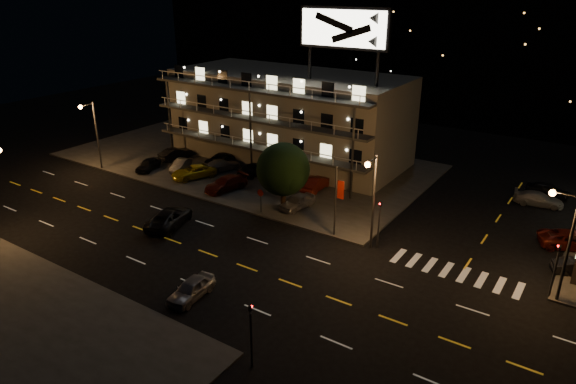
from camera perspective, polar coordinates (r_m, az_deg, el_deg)
The scene contains 28 objects.
ground at distance 41.13m, azimuth -6.80°, elevation -7.54°, with size 140.00×140.00×0.00m, color black.
curb_nw at distance 63.39m, azimuth -4.88°, elevation 3.56°, with size 44.00×24.00×0.15m, color #333230.
motel at distance 62.63m, azimuth 0.14°, elevation 8.43°, with size 28.00×13.80×18.10m.
hill_backdrop at distance 100.43m, azimuth 17.13°, elevation 16.34°, with size 120.00×25.00×24.00m.
streetlight_nw at distance 62.52m, azimuth -20.80°, elevation 6.58°, with size 0.44×1.92×8.00m.
streetlight_nc at distance 40.90m, azimuth 9.35°, elevation -0.13°, with size 0.44×1.92×8.00m.
streetlight_ne at distance 38.35m, azimuth 28.41°, elevation -4.26°, with size 1.92×0.44×8.00m.
signal_nw at distance 42.15m, azimuth 10.09°, elevation -3.04°, with size 0.20×0.27×4.60m.
signal_sw at distance 29.43m, azimuth -4.14°, elevation -14.97°, with size 0.20×0.27×4.60m.
signal_ne at distance 39.55m, azimuth 27.62°, elevation -7.22°, with size 0.27×0.20×4.60m.
banner_north at distance 43.24m, azimuth 5.39°, elevation -0.86°, with size 0.83×0.16×6.40m.
stop_sign at distance 48.05m, azimuth -3.07°, elevation -0.57°, with size 0.91×0.11×2.61m.
tree at distance 47.87m, azimuth -0.59°, elevation 2.39°, with size 5.23×5.03×6.58m.
lot_car_0 at distance 61.58m, azimuth -15.27°, elevation 2.98°, with size 1.55×3.84×1.31m, color black.
lot_car_1 at distance 60.71m, azimuth -11.83°, elevation 2.98°, with size 1.30×3.72×1.23m, color gray.
lot_car_2 at distance 57.93m, azimuth -10.44°, elevation 2.22°, with size 2.27×4.92×1.37m, color yellow.
lot_car_3 at distance 53.99m, azimuth -6.90°, elevation 0.95°, with size 1.97×4.85×1.41m, color #5D160D.
lot_car_4 at distance 49.26m, azimuth 1.05°, elevation -1.06°, with size 1.60×3.98×1.35m, color gray.
lot_car_5 at distance 64.52m, azimuth -12.36°, elevation 4.18°, with size 1.51×4.32×1.42m, color black.
lot_car_6 at distance 61.64m, azimuth -7.11°, elevation 3.71°, with size 2.45×5.31×1.48m, color black.
lot_car_7 at distance 59.76m, azimuth -7.31°, elevation 3.00°, with size 1.81×4.44×1.29m, color gray.
lot_car_8 at distance 57.76m, azimuth -3.65°, elevation 2.57°, with size 1.79×4.45×1.51m, color black.
lot_car_9 at distance 53.76m, azimuth 3.15°, elevation 1.01°, with size 1.52×4.37×1.44m, color #5D160D.
side_car_1 at distance 48.36m, azimuth 29.02°, elevation -4.67°, with size 2.39×5.18×1.44m, color #5D160D.
side_car_2 at distance 55.96m, azimuth 26.08°, elevation -0.70°, with size 1.85×4.54×1.32m, color gray.
side_car_3 at distance 58.66m, azimuth 26.88°, elevation 0.22°, with size 1.68×4.19×1.43m, color black.
road_car_east at distance 36.72m, azimuth -10.71°, elevation -10.54°, with size 1.62×4.02×1.37m, color gray.
road_car_west at distance 47.26m, azimuth -13.05°, elevation -2.82°, with size 2.53×5.50×1.53m, color black.
Camera 1 is at (23.66, -26.79, 20.36)m, focal length 32.00 mm.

